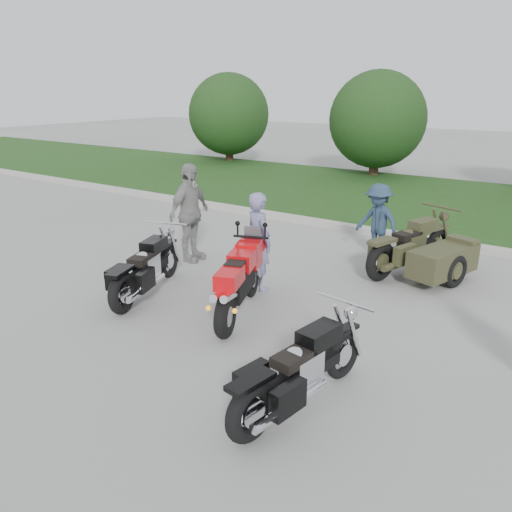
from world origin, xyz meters
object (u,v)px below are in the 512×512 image
Objects in this scene: sportbike_red at (239,280)px; person_denim at (377,222)px; person_back at (190,213)px; cruiser_right at (297,374)px; cruiser_left at (145,270)px; cruiser_sidecar at (428,255)px; person_stripe at (259,241)px.

sportbike_red is 1.33× the size of person_denim.
person_back is (-2.36, 1.59, 0.39)m from sportbike_red.
cruiser_right is 5.33m from person_back.
cruiser_left is 3.90m from cruiser_right.
sportbike_red is at bearing -10.33° from cruiser_left.
cruiser_sidecar is 1.22× the size of person_back.
person_stripe reaches higher than cruiser_right.
person_denim reaches higher than cruiser_left.
sportbike_red is 1.05× the size of person_back.
person_stripe is at bearing -107.34° from person_back.
cruiser_sidecar is (3.67, 3.48, -0.00)m from cruiser_left.
sportbike_red is 0.93× the size of cruiser_right.
sportbike_red is 0.85× the size of cruiser_sidecar.
person_stripe is (-2.29, -2.12, 0.41)m from cruiser_sidecar.
cruiser_left is at bearing -166.15° from person_back.
cruiser_sidecar is 4.60m from person_back.
cruiser_right is 0.92× the size of cruiser_sidecar.
cruiser_left is 1.13× the size of person_back.
cruiser_left is at bearing 73.18° from person_stripe.
person_back is at bearing -140.97° from cruiser_sidecar.
cruiser_left is at bearing 169.78° from cruiser_right.
person_denim is (2.47, 4.06, 0.32)m from cruiser_left.
sportbike_red reaches higher than cruiser_left.
sportbike_red is at bearing -127.98° from person_back.
cruiser_right is at bearing -72.13° from cruiser_sidecar.
person_denim is 3.79m from person_back.
person_stripe is 1.10× the size of person_denim.
person_stripe reaches higher than cruiser_left.
cruiser_right is 3.54m from person_stripe.
person_denim is at bearing -57.90° from person_back.
sportbike_red is 3.76m from cruiser_sidecar.
person_back is (-4.27, 3.14, 0.55)m from cruiser_right.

